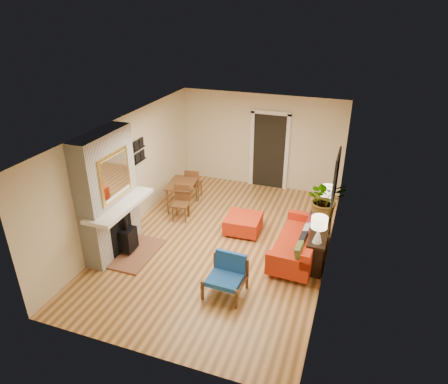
% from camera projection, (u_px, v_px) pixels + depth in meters
% --- Properties ---
extents(room_shell, '(6.50, 6.50, 6.50)m').
position_uv_depth(room_shell, '(278.00, 153.00, 10.27)').
color(room_shell, tan).
rests_on(room_shell, ground).
extents(fireplace, '(1.09, 1.68, 2.60)m').
position_uv_depth(fireplace, '(110.00, 198.00, 7.98)').
color(fireplace, white).
rests_on(fireplace, ground).
extents(sofa, '(0.91, 1.95, 0.76)m').
position_uv_depth(sofa, '(301.00, 243.00, 8.15)').
color(sofa, silver).
rests_on(sofa, ground).
extents(ottoman, '(0.81, 0.81, 0.39)m').
position_uv_depth(ottoman, '(243.00, 223.00, 9.09)').
color(ottoman, silver).
rests_on(ottoman, ground).
extents(blue_chair, '(0.71, 0.70, 0.71)m').
position_uv_depth(blue_chair, '(227.00, 273.00, 7.18)').
color(blue_chair, brown).
rests_on(blue_chair, ground).
extents(dining_table, '(0.82, 1.61, 0.85)m').
position_uv_depth(dining_table, '(185.00, 188.00, 9.99)').
color(dining_table, brown).
rests_on(dining_table, ground).
extents(console_table, '(0.34, 1.85, 0.72)m').
position_uv_depth(console_table, '(321.00, 230.00, 8.16)').
color(console_table, black).
rests_on(console_table, ground).
extents(lamp_near, '(0.30, 0.30, 0.54)m').
position_uv_depth(lamp_near, '(319.00, 227.00, 7.33)').
color(lamp_near, white).
rests_on(lamp_near, console_table).
extents(lamp_far, '(0.30, 0.30, 0.54)m').
position_uv_depth(lamp_far, '(328.00, 195.00, 8.51)').
color(lamp_far, white).
rests_on(lamp_far, console_table).
extents(houseplant, '(0.96, 0.90, 0.85)m').
position_uv_depth(houseplant, '(325.00, 199.00, 8.13)').
color(houseplant, '#1E5919').
rests_on(houseplant, console_table).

